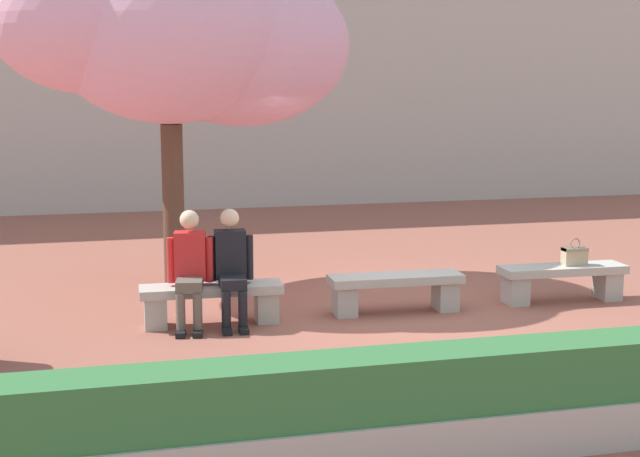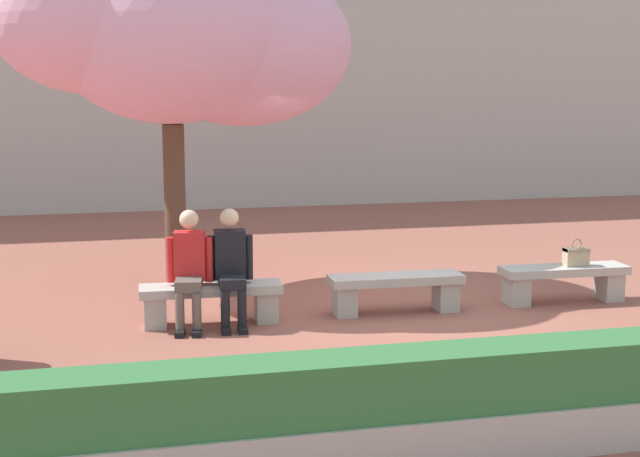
{
  "view_description": "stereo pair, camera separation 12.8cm",
  "coord_description": "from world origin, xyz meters",
  "px_view_note": "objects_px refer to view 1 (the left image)",
  "views": [
    {
      "loc": [
        -3.35,
        -9.63,
        2.66
      ],
      "look_at": [
        -0.86,
        0.2,
        1.0
      ],
      "focal_mm": 50.0,
      "sensor_mm": 36.0,
      "label": 1
    },
    {
      "loc": [
        -3.23,
        -9.66,
        2.66
      ],
      "look_at": [
        -0.86,
        0.2,
        1.0
      ],
      "focal_mm": 50.0,
      "sensor_mm": 36.0,
      "label": 2
    }
  ],
  "objects_px": {
    "person_seated_right": "(231,263)",
    "cherry_tree_main": "(175,34)",
    "stone_bench_near_west": "(396,288)",
    "stone_bench_west_end": "(211,298)",
    "handbag": "(574,255)",
    "stone_bench_center": "(562,278)",
    "person_seated_left": "(190,265)"
  },
  "relations": [
    {
      "from": "person_seated_right",
      "to": "cherry_tree_main",
      "type": "distance_m",
      "value": 3.35
    },
    {
      "from": "person_seated_right",
      "to": "stone_bench_near_west",
      "type": "bearing_deg",
      "value": 1.58
    },
    {
      "from": "stone_bench_west_end",
      "to": "handbag",
      "type": "height_order",
      "value": "handbag"
    },
    {
      "from": "stone_bench_west_end",
      "to": "stone_bench_near_west",
      "type": "height_order",
      "value": "same"
    },
    {
      "from": "stone_bench_near_west",
      "to": "stone_bench_center",
      "type": "relative_size",
      "value": 1.0
    },
    {
      "from": "stone_bench_near_west",
      "to": "handbag",
      "type": "height_order",
      "value": "handbag"
    },
    {
      "from": "stone_bench_near_west",
      "to": "person_seated_left",
      "type": "height_order",
      "value": "person_seated_left"
    },
    {
      "from": "stone_bench_center",
      "to": "person_seated_right",
      "type": "height_order",
      "value": "person_seated_right"
    },
    {
      "from": "stone_bench_west_end",
      "to": "stone_bench_near_west",
      "type": "relative_size",
      "value": 1.0
    },
    {
      "from": "stone_bench_west_end",
      "to": "person_seated_left",
      "type": "height_order",
      "value": "person_seated_left"
    },
    {
      "from": "stone_bench_west_end",
      "to": "stone_bench_near_west",
      "type": "xyz_separation_m",
      "value": [
        2.16,
        -0.0,
        0.0
      ]
    },
    {
      "from": "stone_bench_west_end",
      "to": "person_seated_left",
      "type": "bearing_deg",
      "value": -167.39
    },
    {
      "from": "stone_bench_near_west",
      "to": "person_seated_left",
      "type": "relative_size",
      "value": 1.23
    },
    {
      "from": "stone_bench_near_west",
      "to": "stone_bench_center",
      "type": "distance_m",
      "value": 2.16
    },
    {
      "from": "stone_bench_west_end",
      "to": "cherry_tree_main",
      "type": "bearing_deg",
      "value": 94.12
    },
    {
      "from": "person_seated_right",
      "to": "stone_bench_center",
      "type": "bearing_deg",
      "value": 0.75
    },
    {
      "from": "cherry_tree_main",
      "to": "person_seated_left",
      "type": "bearing_deg",
      "value": -92.37
    },
    {
      "from": "handbag",
      "to": "stone_bench_west_end",
      "type": "bearing_deg",
      "value": 179.88
    },
    {
      "from": "person_seated_right",
      "to": "handbag",
      "type": "xyz_separation_m",
      "value": [
        4.25,
        0.04,
        -0.12
      ]
    },
    {
      "from": "person_seated_left",
      "to": "handbag",
      "type": "height_order",
      "value": "person_seated_left"
    },
    {
      "from": "stone_bench_center",
      "to": "person_seated_left",
      "type": "bearing_deg",
      "value": -179.34
    },
    {
      "from": "stone_bench_center",
      "to": "person_seated_right",
      "type": "xyz_separation_m",
      "value": [
        -4.1,
        -0.05,
        0.4
      ]
    },
    {
      "from": "stone_bench_near_west",
      "to": "person_seated_left",
      "type": "distance_m",
      "value": 2.43
    },
    {
      "from": "stone_bench_near_west",
      "to": "person_seated_left",
      "type": "bearing_deg",
      "value": -178.74
    },
    {
      "from": "stone_bench_center",
      "to": "person_seated_right",
      "type": "bearing_deg",
      "value": -179.25
    },
    {
      "from": "stone_bench_center",
      "to": "cherry_tree_main",
      "type": "xyz_separation_m",
      "value": [
        -4.47,
        2.05,
        2.98
      ]
    },
    {
      "from": "handbag",
      "to": "cherry_tree_main",
      "type": "bearing_deg",
      "value": 155.91
    },
    {
      "from": "stone_bench_center",
      "to": "handbag",
      "type": "bearing_deg",
      "value": -3.55
    },
    {
      "from": "stone_bench_near_west",
      "to": "stone_bench_west_end",
      "type": "bearing_deg",
      "value": 180.0
    },
    {
      "from": "stone_bench_near_west",
      "to": "handbag",
      "type": "relative_size",
      "value": 4.67
    },
    {
      "from": "stone_bench_west_end",
      "to": "stone_bench_center",
      "type": "distance_m",
      "value": 4.32
    },
    {
      "from": "stone_bench_center",
      "to": "handbag",
      "type": "height_order",
      "value": "handbag"
    }
  ]
}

